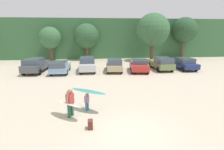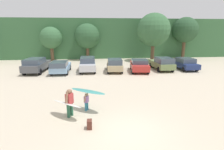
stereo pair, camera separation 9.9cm
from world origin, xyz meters
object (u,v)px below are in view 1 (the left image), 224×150
(parked_car_navy, at_px, (184,63))
(person_adult, at_px, (70,101))
(parked_car_olive_green, at_px, (162,63))
(surfboard_white, at_px, (68,104))
(surfboard_teal, at_px, (88,91))
(parked_car_red, at_px, (139,65))
(person_child, at_px, (87,101))
(parked_car_sky_blue, at_px, (60,67))
(parked_car_dark_gray, at_px, (36,65))
(backpack_dropped, at_px, (90,124))
(parked_car_silver, at_px, (87,64))
(parked_car_tan, at_px, (114,65))

(parked_car_navy, distance_m, person_adult, 17.19)
(parked_car_olive_green, xyz_separation_m, surfboard_white, (-9.92, -11.61, -0.03))
(surfboard_teal, bearing_deg, parked_car_olive_green, -94.87)
(parked_car_red, distance_m, person_child, 11.83)
(parked_car_red, distance_m, parked_car_navy, 6.02)
(parked_car_navy, bearing_deg, person_child, 130.69)
(parked_car_sky_blue, relative_size, parked_car_red, 1.00)
(person_child, bearing_deg, person_adult, 67.40)
(parked_car_dark_gray, distance_m, parked_car_navy, 18.06)
(backpack_dropped, bearing_deg, parked_car_red, 65.41)
(parked_car_olive_green, distance_m, surfboard_white, 15.27)
(parked_car_red, distance_m, surfboard_teal, 11.79)
(parked_car_sky_blue, xyz_separation_m, backpack_dropped, (3.51, -12.44, -0.53))
(parked_car_navy, relative_size, surfboard_white, 2.06)
(parked_car_dark_gray, xyz_separation_m, person_child, (6.18, -11.10, -0.28))
(parked_car_sky_blue, bearing_deg, person_adult, -168.12)
(surfboard_teal, relative_size, backpack_dropped, 5.17)
(person_child, xyz_separation_m, backpack_dropped, (0.21, -2.13, -0.39))
(parked_car_dark_gray, relative_size, surfboard_white, 2.47)
(person_child, height_order, surfboard_teal, surfboard_teal)
(parked_car_red, xyz_separation_m, parked_car_navy, (6.00, 0.55, 0.01))
(parked_car_olive_green, bearing_deg, person_adult, 138.84)
(parked_car_olive_green, distance_m, person_child, 14.01)
(parked_car_silver, distance_m, person_child, 11.25)
(backpack_dropped, bearing_deg, parked_car_silver, 91.89)
(surfboard_teal, bearing_deg, person_adult, 69.22)
(person_adult, xyz_separation_m, surfboard_teal, (0.99, 0.69, 0.31))
(parked_car_sky_blue, height_order, person_adult, person_adult)
(parked_car_dark_gray, distance_m, parked_car_olive_green, 15.08)
(parked_car_dark_gray, height_order, parked_car_sky_blue, parked_car_dark_gray)
(parked_car_silver, xyz_separation_m, surfboard_white, (-0.79, -12.03, -0.07))
(parked_car_red, height_order, person_adult, person_adult)
(parked_car_navy, xyz_separation_m, person_child, (-11.88, -10.81, -0.15))
(parked_car_red, bearing_deg, parked_car_olive_green, -71.66)
(parked_car_dark_gray, bearing_deg, backpack_dropped, -150.53)
(parked_car_olive_green, relative_size, person_adult, 2.78)
(parked_car_silver, bearing_deg, person_adult, 175.98)
(parked_car_red, relative_size, backpack_dropped, 9.32)
(person_adult, height_order, surfboard_white, person_adult)
(parked_car_dark_gray, bearing_deg, parked_car_sky_blue, -101.50)
(parked_car_navy, xyz_separation_m, backpack_dropped, (-11.67, -12.94, -0.53))
(parked_car_navy, distance_m, surfboard_white, 17.35)
(parked_car_silver, xyz_separation_m, parked_car_navy, (12.11, -0.43, -0.11))
(person_adult, bearing_deg, parked_car_sky_blue, -48.34)
(parked_car_dark_gray, distance_m, parked_car_tan, 9.14)
(parked_car_sky_blue, bearing_deg, surfboard_white, -168.87)
(parked_car_navy, relative_size, person_adult, 2.52)
(parked_car_dark_gray, distance_m, person_adult, 12.92)
(person_child, relative_size, surfboard_white, 0.56)
(parked_car_tan, bearing_deg, parked_car_navy, -85.02)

